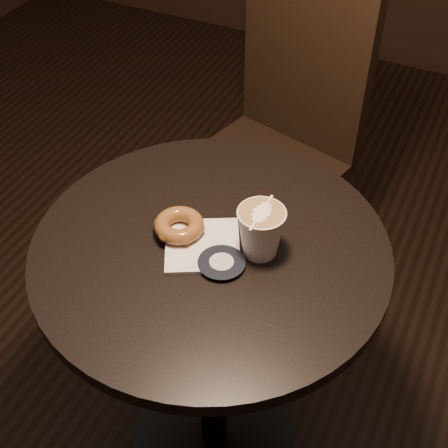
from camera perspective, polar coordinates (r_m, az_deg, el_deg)
The scene contains 5 objects.
cafe_table at distance 1.36m, azimuth -1.13°, elevation -7.82°, with size 0.70×0.70×0.75m.
chair at distance 1.84m, azimuth 5.41°, elevation 9.12°, with size 0.50×0.50×1.03m.
pastry_bag at distance 1.20m, azimuth -1.98°, elevation -1.97°, with size 0.14×0.14×0.01m, color white.
doughnut at distance 1.21m, azimuth -4.12°, elevation -0.12°, with size 0.10×0.10×0.03m, color brown.
latte_cup at distance 1.16m, azimuth 3.37°, elevation -0.76°, with size 0.09×0.09×0.10m, color white, non-canonical shape.
Camera 1 is at (0.39, -0.76, 1.61)m, focal length 50.00 mm.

